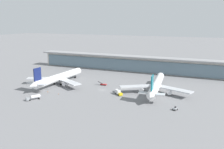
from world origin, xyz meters
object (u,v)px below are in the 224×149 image
object	(u,v)px
airliner_centre_stand	(156,85)
service_truck_mid_apron_grey	(175,109)
service_truck_under_wing_grey	(34,97)
safety_cone_alpha	(58,94)
service_truck_near_nose_yellow	(118,92)
service_truck_by_tail_red	(103,84)
safety_cone_bravo	(48,92)
airliner_left_stand	(58,78)

from	to	relation	value
airliner_centre_stand	service_truck_mid_apron_grey	distance (m)	33.75
service_truck_under_wing_grey	safety_cone_alpha	distance (m)	16.78
airliner_centre_stand	service_truck_near_nose_yellow	size ratio (longest dim) A/B	9.09
service_truck_under_wing_grey	service_truck_by_tail_red	xyz separation A→B (m)	(25.11, 47.45, -0.90)
service_truck_mid_apron_grey	safety_cone_bravo	xyz separation A→B (m)	(-85.45, 0.63, -0.56)
airliner_centre_stand	service_truck_near_nose_yellow	xyz separation A→B (m)	(-21.94, -14.46, -3.60)
airliner_centre_stand	safety_cone_bravo	xyz separation A→B (m)	(-68.37, -28.15, -4.97)
service_truck_mid_apron_grey	service_truck_near_nose_yellow	bearing A→B (deg)	159.85
safety_cone_alpha	airliner_left_stand	bearing A→B (deg)	124.47
service_truck_mid_apron_grey	service_truck_by_tail_red	world-z (taller)	service_truck_by_tail_red
airliner_left_stand	safety_cone_bravo	bearing A→B (deg)	-75.56
airliner_left_stand	safety_cone_alpha	world-z (taller)	airliner_left_stand
service_truck_near_nose_yellow	service_truck_under_wing_grey	distance (m)	53.51
airliner_left_stand	safety_cone_bravo	xyz separation A→B (m)	(5.22, -20.28, -4.97)
service_truck_mid_apron_grey	airliner_left_stand	bearing A→B (deg)	167.02
airliner_centre_stand	service_truck_by_tail_red	distance (m)	41.32
airliner_centre_stand	service_truck_by_tail_red	xyz separation A→B (m)	(-40.98, 2.76, -4.48)
service_truck_by_tail_red	safety_cone_bravo	xyz separation A→B (m)	(-27.40, -30.91, -0.49)
service_truck_under_wing_grey	service_truck_by_tail_red	world-z (taller)	service_truck_under_wing_grey
service_truck_near_nose_yellow	service_truck_mid_apron_grey	bearing A→B (deg)	-20.15
airliner_left_stand	safety_cone_alpha	bearing A→B (deg)	-55.53
safety_cone_bravo	service_truck_by_tail_red	bearing A→B (deg)	48.45
service_truck_under_wing_grey	safety_cone_alpha	size ratio (longest dim) A/B	11.98
airliner_left_stand	safety_cone_bravo	distance (m)	21.52
safety_cone_alpha	safety_cone_bravo	world-z (taller)	same
service_truck_mid_apron_grey	safety_cone_bravo	distance (m)	85.45
airliner_left_stand	airliner_centre_stand	distance (m)	74.02
safety_cone_bravo	service_truck_under_wing_grey	bearing A→B (deg)	-82.15
airliner_left_stand	service_truck_near_nose_yellow	world-z (taller)	airliner_left_stand
service_truck_mid_apron_grey	service_truck_by_tail_red	distance (m)	66.07
airliner_centre_stand	service_truck_by_tail_red	world-z (taller)	airliner_centre_stand
service_truck_under_wing_grey	safety_cone_bravo	distance (m)	16.76
service_truck_by_tail_red	safety_cone_bravo	size ratio (longest dim) A/B	9.79
airliner_centre_stand	service_truck_mid_apron_grey	world-z (taller)	airliner_centre_stand
airliner_left_stand	service_truck_mid_apron_grey	bearing A→B (deg)	-12.98
safety_cone_bravo	airliner_centre_stand	bearing A→B (deg)	22.38
service_truck_under_wing_grey	service_truck_near_nose_yellow	bearing A→B (deg)	34.40
safety_cone_bravo	safety_cone_alpha	bearing A→B (deg)	-9.30
service_truck_under_wing_grey	safety_cone_alpha	world-z (taller)	service_truck_under_wing_grey
service_truck_near_nose_yellow	service_truck_under_wing_grey	world-z (taller)	service_truck_near_nose_yellow
safety_cone_alpha	service_truck_by_tail_red	bearing A→B (deg)	61.58
airliner_centre_stand	safety_cone_alpha	size ratio (longest dim) A/B	90.15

